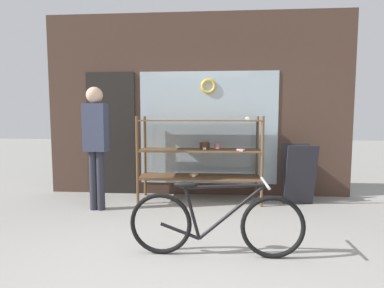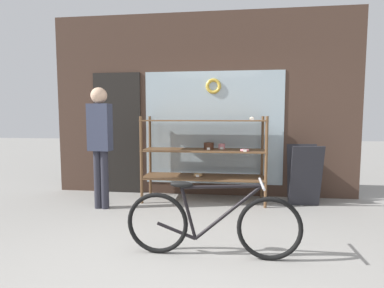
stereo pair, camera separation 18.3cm
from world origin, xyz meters
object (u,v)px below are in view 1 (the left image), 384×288
bicycle (215,223)px  sandwich_board (299,174)px  display_case (200,151)px  pedestrian (96,137)px

bicycle → sandwich_board: sandwich_board is taller
display_case → bicycle: 1.99m
display_case → sandwich_board: display_case is taller
display_case → bicycle: display_case is taller
display_case → sandwich_board: (1.52, -0.08, -0.34)m
display_case → pedestrian: (-1.47, -0.58, 0.24)m
display_case → pedestrian: 1.59m
display_case → bicycle: (0.22, -1.92, -0.47)m
sandwich_board → pedestrian: pedestrian is taller
bicycle → pedestrian: size_ratio=0.95×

